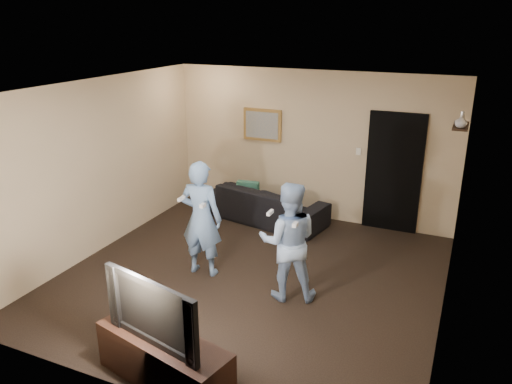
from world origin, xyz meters
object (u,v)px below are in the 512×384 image
at_px(sofa, 266,204).
at_px(wii_player_right, 288,241).
at_px(wii_player_left, 201,219).
at_px(television, 160,308).
at_px(tv_console, 164,361).

xyz_separation_m(sofa, wii_player_right, (1.23, -2.23, 0.46)).
bearing_deg(wii_player_left, television, -69.85).
bearing_deg(tv_console, wii_player_right, 88.40).
relative_size(tv_console, wii_player_left, 0.89).
distance_m(tv_console, television, 0.60).
height_order(tv_console, wii_player_right, wii_player_right).
bearing_deg(wii_player_right, sofa, 118.93).
relative_size(sofa, tv_console, 1.46).
bearing_deg(wii_player_right, tv_console, -104.90).
bearing_deg(wii_player_right, television, -104.90).
distance_m(sofa, wii_player_right, 2.59).
bearing_deg(television, tv_console, 0.00).
bearing_deg(tv_console, wii_player_left, 123.45).
distance_m(sofa, television, 4.33).
distance_m(sofa, tv_console, 4.30).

